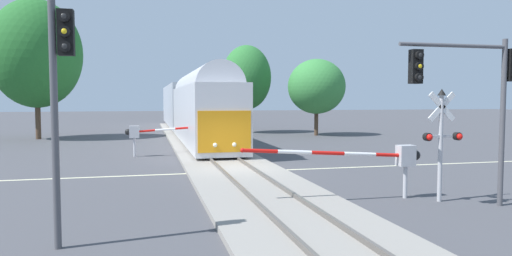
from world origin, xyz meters
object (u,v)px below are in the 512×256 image
(oak_far_right, at_px, (317,87))
(pine_left_background, at_px, (36,54))
(elm_centre_background, at_px, (247,78))
(crossing_gate_near, at_px, (386,157))
(crossing_signal_mast, at_px, (442,133))
(crossing_gate_far, at_px, (148,132))
(traffic_signal_near_left, at_px, (60,81))
(commuter_train, at_px, (189,105))
(traffic_signal_near_right, at_px, (476,81))

(oak_far_right, bearing_deg, pine_left_background, 175.76)
(elm_centre_background, bearing_deg, pine_left_background, -171.56)
(crossing_gate_near, relative_size, crossing_signal_mast, 1.69)
(crossing_signal_mast, distance_m, crossing_gate_far, 17.08)
(traffic_signal_near_left, bearing_deg, commuter_train, 79.95)
(crossing_gate_far, bearing_deg, pine_left_background, 122.57)
(traffic_signal_near_left, height_order, oak_far_right, oak_far_right)
(commuter_train, xyz_separation_m, oak_far_right, (11.32, -3.70, 1.71))
(commuter_train, xyz_separation_m, crossing_signal_mast, (5.40, -30.23, -0.53))
(oak_far_right, relative_size, pine_left_background, 0.60)
(oak_far_right, bearing_deg, crossing_signal_mast, -102.58)
(crossing_signal_mast, xyz_separation_m, oak_far_right, (5.92, 26.53, 2.24))
(crossing_gate_near, bearing_deg, commuter_train, 97.45)
(oak_far_right, distance_m, pine_left_background, 24.23)
(traffic_signal_near_left, xyz_separation_m, oak_far_right, (17.06, 28.66, 0.74))
(crossing_signal_mast, height_order, traffic_signal_near_left, traffic_signal_near_left)
(crossing_signal_mast, bearing_deg, crossing_gate_near, 153.65)
(crossing_gate_far, relative_size, traffic_signal_near_right, 1.25)
(crossing_gate_near, bearing_deg, traffic_signal_near_right, -40.53)
(crossing_gate_near, distance_m, elm_centre_background, 30.61)
(traffic_signal_near_right, bearing_deg, traffic_signal_near_left, -174.22)
(crossing_gate_near, height_order, traffic_signal_near_right, traffic_signal_near_right)
(crossing_gate_far, height_order, pine_left_background, pine_left_background)
(traffic_signal_near_left, bearing_deg, crossing_gate_far, 83.30)
(commuter_train, relative_size, elm_centre_background, 5.03)
(crossing_gate_near, distance_m, traffic_signal_near_right, 3.61)
(traffic_signal_near_left, bearing_deg, elm_centre_background, 70.92)
(elm_centre_background, relative_size, pine_left_background, 0.74)
(crossing_signal_mast, height_order, pine_left_background, pine_left_background)
(crossing_gate_near, xyz_separation_m, traffic_signal_near_left, (-9.59, -2.89, 2.32))
(oak_far_right, bearing_deg, traffic_signal_near_left, -120.76)
(commuter_train, distance_m, traffic_signal_near_right, 31.75)
(traffic_signal_near_left, bearing_deg, crossing_gate_near, 16.77)
(commuter_train, relative_size, crossing_gate_far, 6.70)
(crossing_gate_near, height_order, crossing_signal_mast, crossing_signal_mast)
(traffic_signal_near_left, xyz_separation_m, pine_left_background, (-6.97, 30.44, 3.35))
(crossing_gate_near, relative_size, elm_centre_background, 0.72)
(commuter_train, height_order, traffic_signal_near_left, traffic_signal_near_left)
(crossing_signal_mast, distance_m, traffic_signal_near_left, 11.43)
(commuter_train, bearing_deg, pine_left_background, -171.40)
(crossing_gate_far, xyz_separation_m, traffic_signal_near_left, (-1.94, -16.50, 2.31))
(elm_centre_background, bearing_deg, traffic_signal_near_right, -89.78)
(commuter_train, distance_m, crossing_gate_near, 29.75)
(crossing_gate_far, bearing_deg, elm_centre_background, 60.23)
(pine_left_background, bearing_deg, crossing_gate_near, -58.99)
(crossing_gate_far, bearing_deg, oak_far_right, 38.81)
(crossing_gate_near, xyz_separation_m, crossing_signal_mast, (1.54, -0.76, 0.82))
(traffic_signal_near_right, bearing_deg, oak_far_right, 78.77)
(oak_far_right, bearing_deg, crossing_gate_near, -106.16)
(crossing_signal_mast, height_order, traffic_signal_near_right, traffic_signal_near_right)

